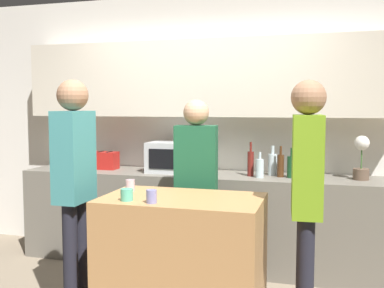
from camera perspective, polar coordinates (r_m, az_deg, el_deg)
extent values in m
cube|color=silver|center=(4.69, 2.19, 2.33)|extent=(6.40, 0.08, 2.70)
cube|color=beige|center=(4.50, 1.60, 8.28)|extent=(3.74, 0.32, 0.75)
cube|color=#6B665B|center=(4.48, 1.08, -9.44)|extent=(3.60, 0.62, 0.90)
cube|color=#B27F4C|center=(3.26, -1.25, -14.76)|extent=(1.11, 0.67, 0.92)
cube|color=#B7BABC|center=(4.47, -2.12, -1.66)|extent=(0.52, 0.38, 0.30)
cube|color=black|center=(4.31, -3.55, -1.92)|extent=(0.31, 0.01, 0.19)
cube|color=#B21E19|center=(4.78, -10.99, -2.06)|extent=(0.26, 0.16, 0.18)
cube|color=black|center=(4.79, -11.54, -0.95)|extent=(0.02, 0.11, 0.01)
cube|color=black|center=(4.74, -10.47, -0.98)|extent=(0.02, 0.11, 0.01)
cylinder|color=brown|center=(4.29, 20.66, -3.61)|extent=(0.14, 0.14, 0.10)
cylinder|color=#38662D|center=(4.27, 20.72, -1.75)|extent=(0.01, 0.01, 0.18)
sphere|color=silver|center=(4.26, 20.77, 0.12)|extent=(0.13, 0.13, 0.13)
cylinder|color=maroon|center=(4.25, 7.45, -2.52)|extent=(0.06, 0.06, 0.23)
cylinder|color=maroon|center=(4.23, 7.47, -0.36)|extent=(0.02, 0.02, 0.09)
cylinder|color=silver|center=(4.17, 8.59, -3.09)|extent=(0.08, 0.08, 0.17)
cylinder|color=silver|center=(4.16, 8.61, -1.47)|extent=(0.03, 0.03, 0.07)
cylinder|color=silver|center=(4.34, 10.18, -2.59)|extent=(0.09, 0.09, 0.20)
cylinder|color=silver|center=(4.33, 10.21, -0.75)|extent=(0.03, 0.03, 0.08)
cylinder|color=#472814|center=(4.24, 11.17, -2.74)|extent=(0.06, 0.06, 0.21)
cylinder|color=#472814|center=(4.22, 11.21, -0.80)|extent=(0.02, 0.02, 0.08)
cylinder|color=#194723|center=(4.22, 12.55, -2.87)|extent=(0.08, 0.08, 0.20)
cylinder|color=#194723|center=(4.20, 12.59, -1.01)|extent=(0.03, 0.03, 0.08)
cylinder|color=#56BB9B|center=(3.04, -8.27, -6.39)|extent=(0.08, 0.08, 0.08)
cylinder|color=#C9A5B1|center=(3.38, -7.86, -5.22)|extent=(0.07, 0.07, 0.09)
cylinder|color=#7D7EB9|center=(2.95, -5.17, -6.65)|extent=(0.07, 0.07, 0.09)
cylinder|color=black|center=(3.13, 14.18, -16.60)|extent=(0.11, 0.11, 0.84)
cylinder|color=black|center=(3.28, 14.05, -15.58)|extent=(0.11, 0.11, 0.84)
cube|color=#709C1D|center=(3.02, 14.41, -2.68)|extent=(0.22, 0.35, 0.66)
sphere|color=#9E7051|center=(3.00, 14.59, 5.76)|extent=(0.23, 0.23, 0.23)
cylinder|color=black|center=(3.83, 1.73, -12.87)|extent=(0.11, 0.11, 0.78)
cylinder|color=black|center=(3.85, -0.68, -12.75)|extent=(0.11, 0.11, 0.78)
cube|color=#1B5334|center=(3.69, 0.53, -2.42)|extent=(0.36, 0.22, 0.62)
sphere|color=tan|center=(3.66, 0.53, 4.02)|extent=(0.21, 0.21, 0.21)
cylinder|color=black|center=(3.65, -13.85, -13.34)|extent=(0.11, 0.11, 0.85)
cylinder|color=black|center=(3.52, -15.16, -14.06)|extent=(0.11, 0.11, 0.85)
cube|color=teal|center=(3.42, -14.76, -1.55)|extent=(0.19, 0.34, 0.67)
sphere|color=#9E7051|center=(3.41, -14.93, 6.01)|extent=(0.23, 0.23, 0.23)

